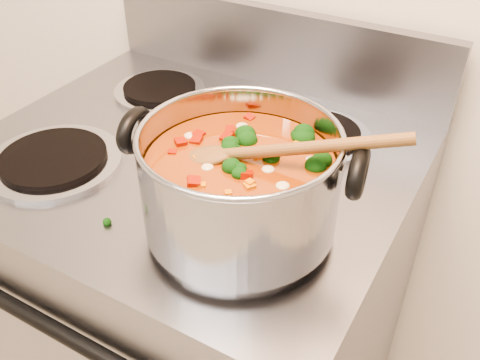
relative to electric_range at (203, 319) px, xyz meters
name	(u,v)px	position (x,y,z in m)	size (l,w,h in m)	color
electric_range	(203,319)	(0.00, 0.00, 0.00)	(0.74, 0.67, 1.08)	gray
stockpot	(240,183)	(0.18, -0.14, 0.54)	(0.33, 0.26, 0.16)	#9C9CA3
wooden_spoon	(255,152)	(0.20, -0.13, 0.59)	(0.29, 0.11, 0.09)	brown
cooktop_crumbs	(201,237)	(0.14, -0.18, 0.46)	(0.30, 0.27, 0.01)	black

